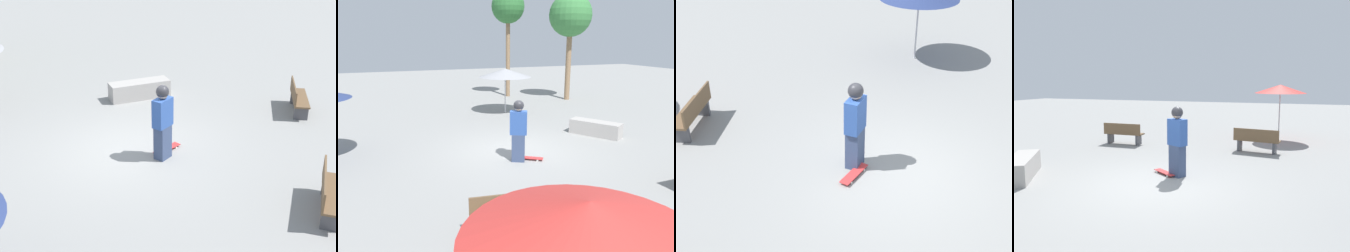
# 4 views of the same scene
# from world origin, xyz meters

# --- Properties ---
(ground_plane) EXTENTS (60.00, 60.00, 0.00)m
(ground_plane) POSITION_xyz_m (0.00, 0.00, 0.00)
(ground_plane) COLOR gray
(skater_main) EXTENTS (0.47, 0.57, 1.87)m
(skater_main) POSITION_xyz_m (-0.83, 0.26, 1.01)
(skater_main) COLOR #38476B
(skater_main) RESTS_ON ground_plane
(skateboard) EXTENTS (0.62, 0.77, 0.07)m
(skateboard) POSITION_xyz_m (-0.86, -0.12, 0.06)
(skateboard) COLOR red
(skateboard) RESTS_ON ground_plane
(bench_far) EXTENTS (0.66, 1.65, 0.85)m
(bench_far) POSITION_xyz_m (-4.47, 1.92, 0.43)
(bench_far) COLOR #47474C
(bench_far) RESTS_ON ground_plane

